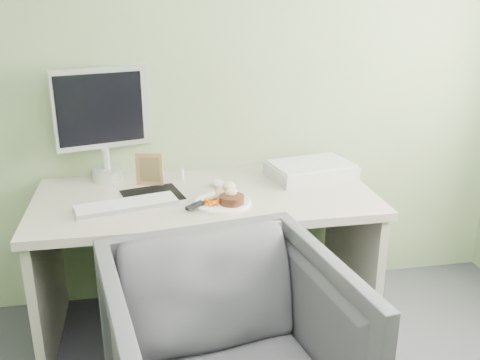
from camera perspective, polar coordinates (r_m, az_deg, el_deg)
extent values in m
plane|color=gray|center=(2.76, -4.97, 13.40)|extent=(3.50, 0.00, 3.50)
cube|color=#A89A8C|center=(2.55, -3.70, -1.97)|extent=(1.60, 0.75, 0.04)
cube|color=#A4A08C|center=(2.73, -19.80, -10.06)|extent=(0.04, 0.70, 0.69)
cube|color=#A4A08C|center=(2.88, 11.79, -7.69)|extent=(0.04, 0.70, 0.69)
cylinder|color=white|center=(2.42, -1.87, -2.47)|extent=(0.26, 0.26, 0.01)
cylinder|color=black|center=(2.39, -0.89, -2.09)|extent=(0.12, 0.12, 0.04)
ellipsoid|color=tan|center=(2.46, -1.18, -1.12)|extent=(0.13, 0.11, 0.06)
cube|color=#FF5A05|center=(2.38, -3.12, -2.20)|extent=(0.07, 0.07, 0.04)
cube|color=silver|center=(2.44, -2.77, -1.89)|extent=(0.13, 0.11, 0.01)
cube|color=black|center=(2.34, -4.87, -2.74)|extent=(0.09, 0.08, 0.02)
cube|color=black|center=(2.56, -9.35, -1.56)|extent=(0.31, 0.29, 0.00)
cube|color=white|center=(2.42, -12.02, -2.61)|extent=(0.46, 0.23, 0.02)
ellipsoid|color=white|center=(2.62, -2.25, -0.43)|extent=(0.09, 0.12, 0.04)
cube|color=#9B6A48|center=(2.66, -9.64, 1.14)|extent=(0.13, 0.05, 0.17)
cylinder|color=white|center=(2.75, -6.20, 0.60)|extent=(0.02, 0.02, 0.05)
cone|color=#97CAF2|center=(2.74, -6.23, 1.27)|extent=(0.02, 0.02, 0.02)
cube|color=#B7B9BF|center=(2.79, 7.58, 0.99)|extent=(0.47, 0.36, 0.07)
cylinder|color=silver|center=(2.80, -13.97, 0.61)|extent=(0.15, 0.15, 0.06)
cylinder|color=silver|center=(2.77, -14.11, 2.25)|extent=(0.04, 0.04, 0.10)
cube|color=silver|center=(2.74, -14.52, 7.44)|extent=(0.47, 0.16, 0.40)
cube|color=black|center=(2.71, -14.55, 7.33)|extent=(0.41, 0.12, 0.35)
imported|color=#3C3C42|center=(2.04, -1.18, -18.59)|extent=(0.95, 0.97, 0.77)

